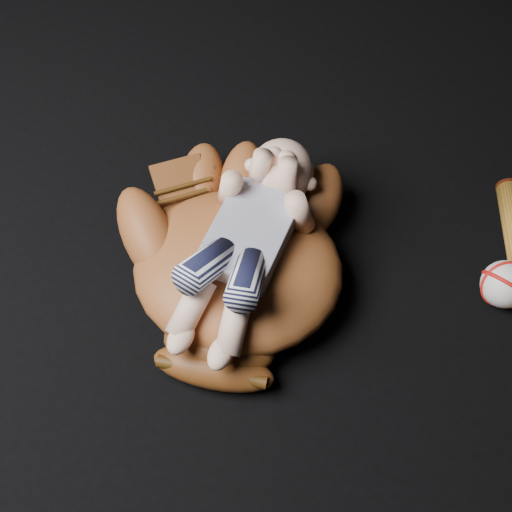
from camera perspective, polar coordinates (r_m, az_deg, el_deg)
name	(u,v)px	position (r m, az deg, el deg)	size (l,w,h in m)	color
baseball_glove	(238,263)	(1.14, -1.48, -0.57)	(0.42, 0.48, 0.15)	brown
newborn_baby	(242,246)	(1.08, -1.14, 0.82)	(0.18, 0.40, 0.16)	#E3AE92
baseball	(505,284)	(1.23, 19.30, -2.15)	(0.08, 0.08, 0.08)	silver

